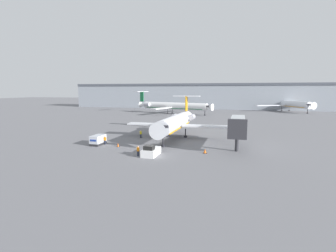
% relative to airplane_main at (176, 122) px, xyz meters
% --- Properties ---
extents(ground_plane, '(600.00, 600.00, 0.00)m').
position_rel_airplane_main_xyz_m(ground_plane, '(0.05, -18.08, -3.67)').
color(ground_plane, slate).
extents(terminal_building, '(180.00, 16.80, 14.98)m').
position_rel_airplane_main_xyz_m(terminal_building, '(0.05, 101.92, 3.85)').
color(terminal_building, '#8C939E').
rests_on(terminal_building, ground).
extents(airplane_main, '(23.61, 27.74, 9.54)m').
position_rel_airplane_main_xyz_m(airplane_main, '(0.00, 0.00, 0.00)').
color(airplane_main, silver).
rests_on(airplane_main, ground).
extents(pushback_tug, '(2.27, 4.35, 1.92)m').
position_rel_airplane_main_xyz_m(pushback_tug, '(0.01, -17.49, -2.94)').
color(pushback_tug, silver).
rests_on(pushback_tug, ground).
extents(luggage_cart, '(1.90, 3.69, 1.97)m').
position_rel_airplane_main_xyz_m(luggage_cart, '(-13.35, -11.97, -2.68)').
color(luggage_cart, '#232326').
rests_on(luggage_cart, ground).
extents(worker_near_tug, '(0.40, 0.24, 1.74)m').
position_rel_airplane_main_xyz_m(worker_near_tug, '(-1.96, -18.41, -2.75)').
color(worker_near_tug, '#232838').
rests_on(worker_near_tug, ground).
extents(worker_by_wing, '(0.40, 0.25, 1.78)m').
position_rel_airplane_main_xyz_m(worker_by_wing, '(-7.80, -2.39, -2.73)').
color(worker_by_wing, '#232838').
rests_on(worker_by_wing, ground).
extents(worker_on_apron, '(0.40, 0.24, 1.75)m').
position_rel_airplane_main_xyz_m(worker_on_apron, '(-12.10, -11.33, -2.75)').
color(worker_on_apron, '#232838').
rests_on(worker_on_apron, ground).
extents(traffic_cone_left, '(0.51, 0.51, 0.76)m').
position_rel_airplane_main_xyz_m(traffic_cone_left, '(-8.58, -12.59, -3.30)').
color(traffic_cone_left, black).
rests_on(traffic_cone_left, ground).
extents(traffic_cone_right, '(0.70, 0.70, 0.76)m').
position_rel_airplane_main_xyz_m(traffic_cone_right, '(8.67, -13.36, -3.30)').
color(traffic_cone_right, black).
rests_on(traffic_cone_right, ground).
extents(airplane_parked_far_left, '(39.64, 29.00, 10.40)m').
position_rel_airplane_main_xyz_m(airplane_parked_far_left, '(-16.89, 61.15, 0.03)').
color(airplane_parked_far_left, white).
rests_on(airplane_parked_far_left, ground).
extents(airplane_parked_far_right, '(33.14, 35.51, 10.72)m').
position_rel_airplane_main_xyz_m(airplane_parked_far_right, '(38.05, 92.01, 0.20)').
color(airplane_parked_far_right, silver).
rests_on(airplane_parked_far_right, ground).
extents(jet_bridge, '(3.20, 13.17, 6.19)m').
position_rel_airplane_main_xyz_m(jet_bridge, '(14.05, -7.64, 0.79)').
color(jet_bridge, '#2D2D33').
rests_on(jet_bridge, ground).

